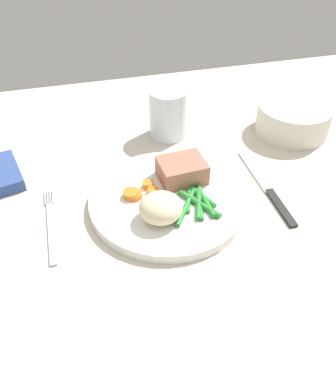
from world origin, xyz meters
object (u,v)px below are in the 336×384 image
object	(u,v)px
water_glass	(168,116)
knife	(267,188)
fork	(51,225)
dinner_plate	(168,201)
meat_portion	(182,170)
salad_bowl	(294,117)

from	to	relation	value
water_glass	knife	bearing A→B (deg)	-60.30
fork	knife	world-z (taller)	knife
dinner_plate	meat_portion	xyz separation A→B (cm)	(3.39, 3.96, 2.55)
dinner_plate	meat_portion	bearing A→B (deg)	49.40
dinner_plate	salad_bowl	size ratio (longest dim) A/B	1.75
knife	salad_bowl	bearing A→B (deg)	53.35
dinner_plate	knife	distance (cm)	17.11
dinner_plate	knife	size ratio (longest dim) A/B	1.23
knife	salad_bowl	world-z (taller)	salad_bowl
meat_portion	dinner_plate	bearing A→B (deg)	-130.60
meat_portion	water_glass	world-z (taller)	water_glass
dinner_plate	salad_bowl	bearing A→B (deg)	27.41
dinner_plate	fork	xyz separation A→B (cm)	(-18.44, -0.26, -0.60)
fork	water_glass	world-z (taller)	water_glass
fork	water_glass	distance (cm)	31.71
knife	meat_portion	bearing A→B (deg)	164.61
fork	water_glass	xyz separation A→B (cm)	(23.76, 20.64, 3.88)
knife	salad_bowl	distance (cm)	20.11
water_glass	salad_bowl	xyz separation A→B (cm)	(24.15, -5.11, -0.81)
dinner_plate	salad_bowl	distance (cm)	33.28
meat_portion	fork	world-z (taller)	meat_portion
dinner_plate	salad_bowl	xyz separation A→B (cm)	(29.47, 15.28, 2.48)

